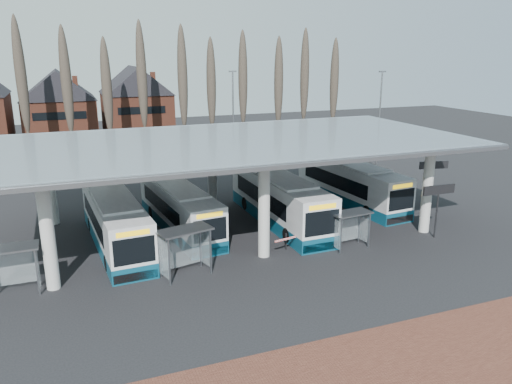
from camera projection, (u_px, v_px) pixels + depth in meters
name	position (u px, v px, depth m)	size (l,w,h in m)	color
ground	(280.00, 272.00, 28.34)	(140.00, 140.00, 0.00)	black
station_canopy	(234.00, 149.00, 33.97)	(32.00, 16.00, 6.34)	silver
poplar_row	(162.00, 82.00, 55.57)	(45.10, 1.10, 14.50)	#473D33
townhouse_row	(17.00, 104.00, 60.75)	(36.80, 10.30, 12.25)	brown
lamp_post_b	(233.00, 118.00, 52.30)	(0.80, 0.16, 10.17)	slate
lamp_post_c	(379.00, 119.00, 51.77)	(0.80, 0.16, 10.17)	slate
bus_0	(115.00, 222.00, 31.90)	(3.34, 12.11, 3.32)	white
bus_1	(179.00, 208.00, 34.90)	(3.63, 11.55, 3.16)	white
bus_2	(279.00, 200.00, 36.31)	(2.89, 12.65, 3.50)	white
bus_3	(350.00, 184.00, 41.00)	(3.63, 12.34, 3.38)	white
shelter_0	(11.00, 259.00, 25.38)	(2.80, 1.40, 2.59)	gray
shelter_1	(184.00, 241.00, 27.49)	(3.23, 2.16, 2.75)	gray
shelter_2	(349.00, 221.00, 31.47)	(2.70, 1.55, 2.39)	gray
info_sign_0	(439.00, 194.00, 32.79)	(2.45, 0.17, 3.64)	black
info_sign_1	(434.00, 168.00, 39.95)	(2.41, 0.63, 3.63)	black
barrier	(289.00, 239.00, 31.00)	(2.15, 0.81, 1.09)	black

